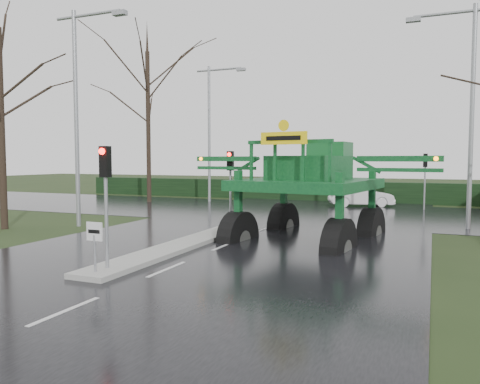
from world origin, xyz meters
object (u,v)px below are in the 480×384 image
at_px(keep_left_sign, 95,239).
at_px(traffic_signal_far, 425,169).
at_px(white_sedan, 361,207).
at_px(street_light_left_far, 213,121).
at_px(street_light_left_near, 81,98).
at_px(street_light_right, 465,96).
at_px(traffic_signal_near, 105,180).
at_px(crop_sprayer, 242,171).
at_px(traffic_signal_mid, 230,172).

distance_m(keep_left_sign, traffic_signal_far, 22.93).
bearing_deg(white_sedan, street_light_left_far, 70.94).
bearing_deg(keep_left_sign, street_light_left_far, 107.78).
bearing_deg(street_light_left_near, street_light_right, 20.11).
xyz_separation_m(street_light_left_near, white_sedan, (10.73, 14.53, -5.99)).
relative_size(traffic_signal_near, street_light_right, 0.35).
bearing_deg(street_light_left_near, crop_sprayer, -2.54).
xyz_separation_m(traffic_signal_near, traffic_signal_far, (7.80, 21.02, 0.00)).
height_order(street_light_left_far, crop_sprayer, street_light_left_far).
bearing_deg(street_light_left_near, white_sedan, 53.55).
xyz_separation_m(street_light_right, white_sedan, (-5.66, 8.53, -5.99)).
xyz_separation_m(traffic_signal_near, white_sedan, (3.83, 21.54, -2.59)).
distance_m(traffic_signal_near, street_light_right, 16.46).
xyz_separation_m(traffic_signal_near, street_light_left_near, (-6.89, 7.01, 3.40)).
xyz_separation_m(traffic_signal_near, street_light_left_far, (-6.89, 21.01, 3.40)).
relative_size(keep_left_sign, street_light_left_near, 0.14).
distance_m(keep_left_sign, white_sedan, 22.38).
bearing_deg(street_light_left_far, street_light_right, -26.02).
distance_m(traffic_signal_far, street_light_left_far, 15.08).
bearing_deg(traffic_signal_far, keep_left_sign, 70.07).
height_order(street_light_left_near, crop_sprayer, street_light_left_near).
xyz_separation_m(keep_left_sign, traffic_signal_far, (7.80, 21.51, 1.53)).
distance_m(traffic_signal_far, white_sedan, 4.77).
distance_m(traffic_signal_mid, traffic_signal_far, 14.75).
bearing_deg(keep_left_sign, white_sedan, 80.13).
bearing_deg(keep_left_sign, crop_sprayer, 79.63).
bearing_deg(street_light_left_near, traffic_signal_far, 43.63).
bearing_deg(traffic_signal_near, street_light_left_near, 134.53).
bearing_deg(street_light_right, traffic_signal_mid, -154.60).
relative_size(traffic_signal_near, traffic_signal_mid, 1.00).
height_order(traffic_signal_near, street_light_left_far, street_light_left_far).
height_order(street_light_right, white_sedan, street_light_right).
xyz_separation_m(keep_left_sign, white_sedan, (3.83, 22.03, -1.06)).
distance_m(street_light_left_near, street_light_left_far, 14.00).
bearing_deg(crop_sprayer, white_sedan, 88.83).
xyz_separation_m(traffic_signal_mid, street_light_left_near, (-6.89, -1.49, 3.40)).
relative_size(traffic_signal_mid, street_light_left_far, 0.35).
xyz_separation_m(keep_left_sign, traffic_signal_mid, (0.00, 8.99, 1.53)).
xyz_separation_m(street_light_left_far, white_sedan, (10.73, 0.53, -5.99)).
bearing_deg(street_light_left_far, street_light_left_near, -90.00).
distance_m(street_light_left_near, crop_sprayer, 8.84).
relative_size(street_light_right, crop_sprayer, 0.98).
xyz_separation_m(street_light_left_far, crop_sprayer, (8.20, -14.36, -3.28)).
relative_size(traffic_signal_far, street_light_left_far, 0.35).
bearing_deg(traffic_signal_near, street_light_left_far, 108.17).
bearing_deg(keep_left_sign, traffic_signal_mid, 90.00).
relative_size(street_light_left_near, white_sedan, 2.38).
height_order(traffic_signal_mid, street_light_right, street_light_right).
bearing_deg(traffic_signal_near, traffic_signal_far, 69.64).
bearing_deg(traffic_signal_mid, crop_sprayer, -54.85).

